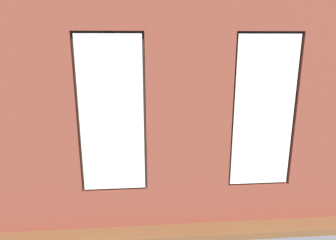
{
  "coord_description": "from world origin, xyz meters",
  "views": [
    {
      "loc": [
        0.59,
        6.21,
        2.55
      ],
      "look_at": [
        0.12,
        0.4,
        1.0
      ],
      "focal_mm": 32.0,
      "sensor_mm": 36.0,
      "label": 1
    }
  ],
  "objects_px": {
    "table_plant_small": "(136,133)",
    "papasan_chair": "(132,124)",
    "potted_plant_corner_near_left": "(257,99)",
    "media_console": "(52,144)",
    "candle_jar": "(169,131)",
    "couch_by_window": "(189,180)",
    "potted_plant_mid_room_small": "(195,127)",
    "remote_silver": "(146,134)",
    "potted_plant_between_couches": "(267,160)",
    "cup_ceramic": "(154,134)",
    "potted_plant_foreground_right": "(74,111)",
    "couch_left": "(273,139)",
    "potted_plant_beside_window_right": "(78,164)",
    "tv_flatscreen": "(50,120)",
    "coffee_table": "(154,138)",
    "potted_plant_near_tv": "(66,151)"
  },
  "relations": [
    {
      "from": "table_plant_small",
      "to": "papasan_chair",
      "type": "height_order",
      "value": "papasan_chair"
    },
    {
      "from": "potted_plant_corner_near_left",
      "to": "media_console",
      "type": "bearing_deg",
      "value": 12.64
    },
    {
      "from": "candle_jar",
      "to": "papasan_chair",
      "type": "relative_size",
      "value": 0.1
    },
    {
      "from": "couch_by_window",
      "to": "potted_plant_mid_room_small",
      "type": "height_order",
      "value": "couch_by_window"
    },
    {
      "from": "remote_silver",
      "to": "potted_plant_between_couches",
      "type": "xyz_separation_m",
      "value": [
        -2.01,
        2.17,
        0.17
      ]
    },
    {
      "from": "cup_ceramic",
      "to": "media_console",
      "type": "relative_size",
      "value": 0.1
    },
    {
      "from": "media_console",
      "to": "potted_plant_mid_room_small",
      "type": "bearing_deg",
      "value": -174.38
    },
    {
      "from": "potted_plant_foreground_right",
      "to": "papasan_chair",
      "type": "bearing_deg",
      "value": 165.96
    },
    {
      "from": "couch_left",
      "to": "potted_plant_beside_window_right",
      "type": "relative_size",
      "value": 1.52
    },
    {
      "from": "tv_flatscreen",
      "to": "table_plant_small",
      "type": "bearing_deg",
      "value": 171.56
    },
    {
      "from": "coffee_table",
      "to": "candle_jar",
      "type": "bearing_deg",
      "value": -160.46
    },
    {
      "from": "potted_plant_corner_near_left",
      "to": "potted_plant_near_tv",
      "type": "bearing_deg",
      "value": 23.72
    },
    {
      "from": "coffee_table",
      "to": "potted_plant_mid_room_small",
      "type": "xyz_separation_m",
      "value": [
        -1.06,
        -0.51,
        0.09
      ]
    },
    {
      "from": "potted_plant_beside_window_right",
      "to": "papasan_chair",
      "type": "bearing_deg",
      "value": -102.55
    },
    {
      "from": "table_plant_small",
      "to": "potted_plant_between_couches",
      "type": "bearing_deg",
      "value": 138.68
    },
    {
      "from": "cup_ceramic",
      "to": "potted_plant_beside_window_right",
      "type": "relative_size",
      "value": 0.07
    },
    {
      "from": "table_plant_small",
      "to": "potted_plant_corner_near_left",
      "type": "bearing_deg",
      "value": -156.15
    },
    {
      "from": "coffee_table",
      "to": "potted_plant_beside_window_right",
      "type": "bearing_deg",
      "value": 60.84
    },
    {
      "from": "potted_plant_mid_room_small",
      "to": "potted_plant_foreground_right",
      "type": "relative_size",
      "value": 0.54
    },
    {
      "from": "potted_plant_between_couches",
      "to": "coffee_table",
      "type": "bearing_deg",
      "value": -48.51
    },
    {
      "from": "potted_plant_between_couches",
      "to": "potted_plant_near_tv",
      "type": "height_order",
      "value": "potted_plant_between_couches"
    },
    {
      "from": "cup_ceramic",
      "to": "candle_jar",
      "type": "xyz_separation_m",
      "value": [
        -0.37,
        -0.13,
        0.01
      ]
    },
    {
      "from": "cup_ceramic",
      "to": "papasan_chair",
      "type": "height_order",
      "value": "papasan_chair"
    },
    {
      "from": "coffee_table",
      "to": "potted_plant_near_tv",
      "type": "height_order",
      "value": "potted_plant_near_tv"
    },
    {
      "from": "potted_plant_foreground_right",
      "to": "potted_plant_corner_near_left",
      "type": "height_order",
      "value": "potted_plant_corner_near_left"
    },
    {
      "from": "candle_jar",
      "to": "media_console",
      "type": "bearing_deg",
      "value": -0.98
    },
    {
      "from": "papasan_chair",
      "to": "potted_plant_between_couches",
      "type": "bearing_deg",
      "value": 128.22
    },
    {
      "from": "coffee_table",
      "to": "potted_plant_corner_near_left",
      "type": "xyz_separation_m",
      "value": [
        -2.94,
        -1.37,
        0.61
      ]
    },
    {
      "from": "table_plant_small",
      "to": "remote_silver",
      "type": "distance_m",
      "value": 0.33
    },
    {
      "from": "remote_silver",
      "to": "potted_plant_beside_window_right",
      "type": "relative_size",
      "value": 0.14
    },
    {
      "from": "media_console",
      "to": "potted_plant_beside_window_right",
      "type": "xyz_separation_m",
      "value": [
        -1.12,
        2.4,
        0.48
      ]
    },
    {
      "from": "couch_left",
      "to": "coffee_table",
      "type": "bearing_deg",
      "value": -99.17
    },
    {
      "from": "tv_flatscreen",
      "to": "papasan_chair",
      "type": "xyz_separation_m",
      "value": [
        -1.82,
        -0.76,
        -0.36
      ]
    },
    {
      "from": "table_plant_small",
      "to": "potted_plant_between_couches",
      "type": "distance_m",
      "value": 2.98
    },
    {
      "from": "potted_plant_near_tv",
      "to": "potted_plant_mid_room_small",
      "type": "bearing_deg",
      "value": -156.71
    },
    {
      "from": "couch_by_window",
      "to": "potted_plant_near_tv",
      "type": "bearing_deg",
      "value": -31.23
    },
    {
      "from": "candle_jar",
      "to": "potted_plant_foreground_right",
      "type": "height_order",
      "value": "potted_plant_foreground_right"
    },
    {
      "from": "potted_plant_beside_window_right",
      "to": "potted_plant_foreground_right",
      "type": "relative_size",
      "value": 0.97
    },
    {
      "from": "papasan_chair",
      "to": "potted_plant_mid_room_small",
      "type": "xyz_separation_m",
      "value": [
        -1.6,
        0.43,
        0.02
      ]
    },
    {
      "from": "media_console",
      "to": "potted_plant_near_tv",
      "type": "xyz_separation_m",
      "value": [
        -0.55,
        0.9,
        0.14
      ]
    },
    {
      "from": "couch_by_window",
      "to": "table_plant_small",
      "type": "bearing_deg",
      "value": -65.72
    },
    {
      "from": "cup_ceramic",
      "to": "couch_left",
      "type": "bearing_deg",
      "value": 175.43
    },
    {
      "from": "potted_plant_mid_room_small",
      "to": "remote_silver",
      "type": "bearing_deg",
      "value": 18.91
    },
    {
      "from": "couch_by_window",
      "to": "table_plant_small",
      "type": "relative_size",
      "value": 8.23
    },
    {
      "from": "remote_silver",
      "to": "media_console",
      "type": "height_order",
      "value": "media_console"
    },
    {
      "from": "papasan_chair",
      "to": "potted_plant_mid_room_small",
      "type": "distance_m",
      "value": 1.65
    },
    {
      "from": "cup_ceramic",
      "to": "media_console",
      "type": "xyz_separation_m",
      "value": [
        2.36,
        -0.18,
        -0.24
      ]
    },
    {
      "from": "couch_by_window",
      "to": "potted_plant_beside_window_right",
      "type": "bearing_deg",
      "value": 3.09
    },
    {
      "from": "candle_jar",
      "to": "papasan_chair",
      "type": "height_order",
      "value": "papasan_chair"
    },
    {
      "from": "coffee_table",
      "to": "potted_plant_mid_room_small",
      "type": "distance_m",
      "value": 1.18
    }
  ]
}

